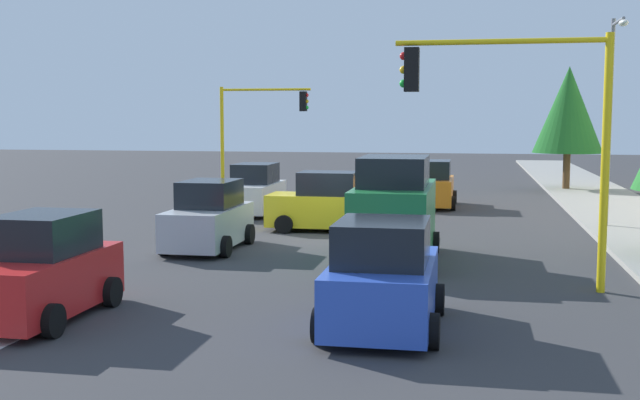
{
  "coord_description": "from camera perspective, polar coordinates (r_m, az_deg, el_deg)",
  "views": [
    {
      "loc": [
        23.57,
        4.66,
        3.78
      ],
      "look_at": [
        -0.39,
        0.07,
        1.2
      ],
      "focal_mm": 44.08,
      "sensor_mm": 36.0,
      "label": 1
    }
  ],
  "objects": [
    {
      "name": "street_lamp_curbside",
      "position": [
        27.56,
        20.47,
        6.84
      ],
      "size": [
        2.15,
        0.28,
        7.0
      ],
      "color": "slate",
      "rests_on": "ground"
    },
    {
      "name": "traffic_signal_far_right",
      "position": [
        38.96,
        -4.51,
        5.97
      ],
      "size": [
        0.36,
        4.59,
        5.27
      ],
      "color": "yellow",
      "rests_on": "ground"
    },
    {
      "name": "tree_roadside_far",
      "position": [
        41.85,
        17.59,
        6.25
      ],
      "size": [
        3.49,
        3.49,
        6.34
      ],
      "color": "brown",
      "rests_on": "ground"
    },
    {
      "name": "car_blue",
      "position": [
        14.12,
        4.6,
        -5.76
      ],
      "size": [
        3.7,
        2.1,
        1.98
      ],
      "color": "blue",
      "rests_on": "ground"
    },
    {
      "name": "sidewalk_kerb",
      "position": [
        29.39,
        22.21,
        -1.66
      ],
      "size": [
        80.0,
        4.0,
        0.15
      ],
      "primitive_type": "cube",
      "color": "gray",
      "rests_on": "ground"
    },
    {
      "name": "car_white",
      "position": [
        30.76,
        -4.77,
        0.63
      ],
      "size": [
        3.79,
        2.0,
        1.98
      ],
      "color": "white",
      "rests_on": "ground"
    },
    {
      "name": "ground_plane",
      "position": [
        24.32,
        -0.34,
        -2.9
      ],
      "size": [
        120.0,
        120.0,
        0.0
      ],
      "primitive_type": "plane",
      "color": "#353538"
    },
    {
      "name": "car_yellow",
      "position": [
        26.17,
        0.3,
        -0.29
      ],
      "size": [
        1.99,
        3.64,
        1.98
      ],
      "color": "yellow",
      "rests_on": "ground"
    },
    {
      "name": "car_silver",
      "position": [
        22.68,
        -8.09,
        -1.33
      ],
      "size": [
        3.74,
        1.97,
        1.98
      ],
      "color": "#B2B5BA",
      "rests_on": "ground"
    },
    {
      "name": "traffic_signal_near_left",
      "position": [
        17.6,
        14.24,
        6.36
      ],
      "size": [
        0.36,
        4.59,
        5.55
      ],
      "color": "yellow",
      "rests_on": "ground"
    },
    {
      "name": "car_red",
      "position": [
        15.68,
        -19.59,
        -4.92
      ],
      "size": [
        3.68,
        1.97,
        1.98
      ],
      "color": "red",
      "rests_on": "ground"
    },
    {
      "name": "lane_arrow_near",
      "position": [
        14.78,
        -21.13,
        -9.18
      ],
      "size": [
        2.4,
        1.1,
        1.1
      ],
      "color": "silver",
      "rests_on": "ground"
    },
    {
      "name": "delivery_van_green",
      "position": [
        20.59,
        5.43,
        -0.96
      ],
      "size": [
        4.8,
        2.22,
        2.77
      ],
      "color": "#1E7238",
      "rests_on": "ground"
    },
    {
      "name": "car_orange",
      "position": [
        33.47,
        8.07,
        1.04
      ],
      "size": [
        3.99,
        2.1,
        1.98
      ],
      "color": "orange",
      "rests_on": "ground"
    }
  ]
}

